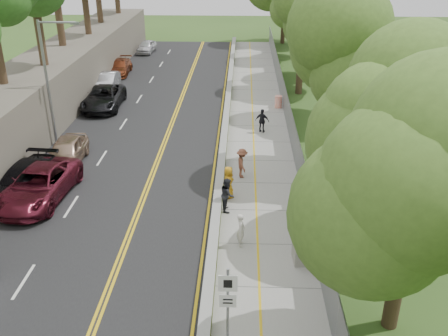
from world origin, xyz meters
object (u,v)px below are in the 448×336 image
object	(u,v)px
car_2	(39,185)
signpost	(228,299)
streetlight	(50,76)
construction_barrel	(278,102)
concrete_block	(308,252)
painter_0	(228,182)
person_far	(262,121)

from	to	relation	value
car_2	signpost	bearing A→B (deg)	-39.64
streetlight	car_2	bearing A→B (deg)	-78.65
signpost	car_2	xyz separation A→B (m)	(-10.05, 9.73, -1.09)
construction_barrel	car_2	distance (m)	20.36
concrete_block	painter_0	world-z (taller)	painter_0
construction_barrel	signpost	bearing A→B (deg)	-97.24
construction_barrel	car_2	xyz separation A→B (m)	(-13.25, -15.46, 0.35)
person_far	streetlight	bearing A→B (deg)	30.05
signpost	construction_barrel	distance (m)	25.43
painter_0	construction_barrel	bearing A→B (deg)	-31.96
signpost	person_far	bearing A→B (deg)	84.94
signpost	car_2	distance (m)	14.03
concrete_block	painter_0	xyz separation A→B (m)	(-3.55, 5.46, 0.45)
streetlight	person_far	size ratio (longest dim) A/B	4.82
streetlight	signpost	xyz separation A→B (m)	(11.51, -17.02, -2.68)
painter_0	car_2	bearing A→B (deg)	74.73
car_2	painter_0	world-z (taller)	painter_0
streetlight	signpost	distance (m)	20.72
construction_barrel	painter_0	bearing A→B (deg)	-103.24
signpost	construction_barrel	size ratio (longest dim) A/B	3.29
construction_barrel	concrete_block	xyz separation A→B (m)	(0.05, -20.33, -0.05)
concrete_block	car_2	xyz separation A→B (m)	(-13.30, 4.87, 0.40)
painter_0	person_far	bearing A→B (deg)	-30.95
streetlight	painter_0	size ratio (longest dim) A/B	4.60
streetlight	car_2	xyz separation A→B (m)	(1.46, -7.28, -3.77)
concrete_block	painter_0	bearing A→B (deg)	123.03
construction_barrel	person_far	world-z (taller)	person_far
streetlight	painter_0	distance (m)	13.58
streetlight	person_far	distance (m)	14.06
streetlight	signpost	size ratio (longest dim) A/B	2.58
construction_barrel	person_far	size ratio (longest dim) A/B	0.57
streetlight	painter_0	xyz separation A→B (m)	(11.21, -6.70, -3.72)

